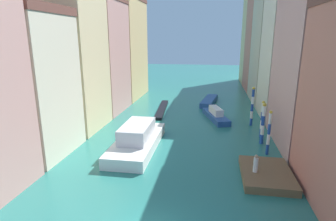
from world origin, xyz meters
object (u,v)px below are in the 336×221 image
object	(u,v)px
mooring_pole_0	(269,132)
gondola_black	(162,109)
motorboat_0	(209,101)
person_on_dock	(256,164)
vaporetto_white	(137,139)
mooring_pole_2	(262,119)
motorboat_1	(216,115)
waterfront_dock	(266,174)
mooring_pole_1	(263,123)
mooring_pole_3	(252,106)

from	to	relation	value
mooring_pole_0	gondola_black	bearing A→B (deg)	131.64
mooring_pole_0	motorboat_0	distance (m)	20.90
person_on_dock	gondola_black	world-z (taller)	person_on_dock
vaporetto_white	mooring_pole_2	bearing A→B (deg)	22.90
motorboat_0	motorboat_1	world-z (taller)	motorboat_1
gondola_black	mooring_pole_2	bearing A→B (deg)	-36.56
waterfront_dock	mooring_pole_1	size ratio (longest dim) A/B	1.23
mooring_pole_3	vaporetto_white	world-z (taller)	mooring_pole_3
mooring_pole_0	motorboat_1	xyz separation A→B (m)	(-4.72, 10.94, -1.61)
person_on_dock	motorboat_0	size ratio (longest dim) A/B	0.17
person_on_dock	mooring_pole_0	size ratio (longest dim) A/B	0.33
waterfront_dock	person_on_dock	xyz separation A→B (m)	(-0.92, -0.33, 0.95)
gondola_black	mooring_pole_1	bearing A→B (deg)	-42.47
motorboat_1	mooring_pole_2	bearing A→B (deg)	-51.89
mooring_pole_0	motorboat_1	distance (m)	12.02
mooring_pole_1	vaporetto_white	distance (m)	12.75
gondola_black	motorboat_1	world-z (taller)	motorboat_1
mooring_pole_2	gondola_black	distance (m)	16.07
mooring_pole_0	mooring_pole_2	world-z (taller)	mooring_pole_0
vaporetto_white	mooring_pole_1	bearing A→B (deg)	14.91
mooring_pole_2	mooring_pole_3	xyz separation A→B (m)	(-0.53, 4.16, 0.40)
mooring_pole_2	vaporetto_white	size ratio (longest dim) A/B	0.39
waterfront_dock	mooring_pole_0	xyz separation A→B (m)	(0.85, 4.66, 1.87)
mooring_pole_1	vaporetto_white	size ratio (longest dim) A/B	0.42
gondola_black	motorboat_1	size ratio (longest dim) A/B	1.44
motorboat_0	mooring_pole_2	bearing A→B (deg)	-68.86
mooring_pole_3	waterfront_dock	bearing A→B (deg)	-91.97
vaporetto_white	mooring_pole_3	bearing A→B (deg)	38.28
mooring_pole_1	mooring_pole_2	size ratio (longest dim) A/B	1.06
mooring_pole_3	motorboat_0	world-z (taller)	mooring_pole_3
mooring_pole_0	motorboat_0	size ratio (longest dim) A/B	0.53
vaporetto_white	motorboat_1	distance (m)	13.78
mooring_pole_1	motorboat_1	size ratio (longest dim) A/B	0.59
mooring_pole_0	motorboat_0	world-z (taller)	mooring_pole_0
mooring_pole_2	vaporetto_white	distance (m)	13.61
mooring_pole_3	vaporetto_white	xyz separation A→B (m)	(-11.96, -9.44, -1.54)
person_on_dock	mooring_pole_1	xyz separation A→B (m)	(1.68, 7.73, 0.97)
waterfront_dock	mooring_pole_2	xyz separation A→B (m)	(1.00, 9.41, 1.78)
mooring_pole_1	mooring_pole_3	xyz separation A→B (m)	(-0.29, 6.18, 0.26)
mooring_pole_0	gondola_black	xyz separation A→B (m)	(-12.68, 14.25, -1.98)
mooring_pole_2	vaporetto_white	bearing A→B (deg)	-157.10
waterfront_dock	mooring_pole_1	world-z (taller)	mooring_pole_1
person_on_dock	vaporetto_white	size ratio (longest dim) A/B	0.14
waterfront_dock	mooring_pole_3	world-z (taller)	mooring_pole_3
mooring_pole_2	vaporetto_white	world-z (taller)	mooring_pole_2
waterfront_dock	mooring_pole_3	bearing A→B (deg)	88.03
mooring_pole_0	vaporetto_white	bearing A→B (deg)	-177.56
mooring_pole_1	gondola_black	world-z (taller)	mooring_pole_1
waterfront_dock	motorboat_0	distance (m)	25.16
mooring_pole_1	mooring_pole_2	bearing A→B (deg)	83.34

